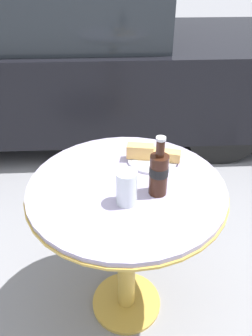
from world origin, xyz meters
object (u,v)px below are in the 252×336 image
(bistro_table, at_px, (126,215))
(drinking_glass, at_px, (127,189))
(parked_car, at_px, (73,63))
(lunch_plate_near, at_px, (152,156))
(cola_bottle_left, at_px, (159,172))

(bistro_table, xyz_separation_m, drinking_glass, (-0.01, -0.11, 0.22))
(drinking_glass, bearing_deg, parked_car, 99.75)
(lunch_plate_near, bearing_deg, bistro_table, -125.56)
(lunch_plate_near, bearing_deg, cola_bottle_left, -91.11)
(cola_bottle_left, xyz_separation_m, lunch_plate_near, (0.00, 0.22, -0.07))
(bistro_table, distance_m, parked_car, 2.11)
(bistro_table, distance_m, cola_bottle_left, 0.28)
(cola_bottle_left, height_order, lunch_plate_near, cola_bottle_left)
(cola_bottle_left, bearing_deg, drinking_glass, -157.30)
(parked_car, bearing_deg, drinking_glass, -80.25)
(cola_bottle_left, bearing_deg, bistro_table, 153.20)
(cola_bottle_left, xyz_separation_m, drinking_glass, (-0.12, -0.05, -0.03))
(cola_bottle_left, distance_m, drinking_glass, 0.13)
(cola_bottle_left, xyz_separation_m, parked_car, (-0.49, 2.14, -0.23))
(bistro_table, distance_m, drinking_glass, 0.24)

